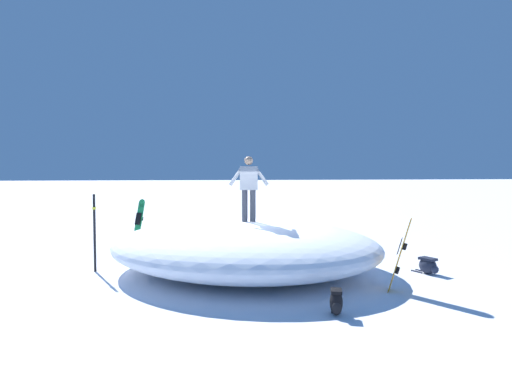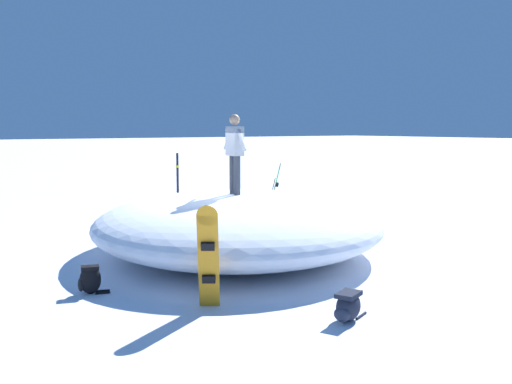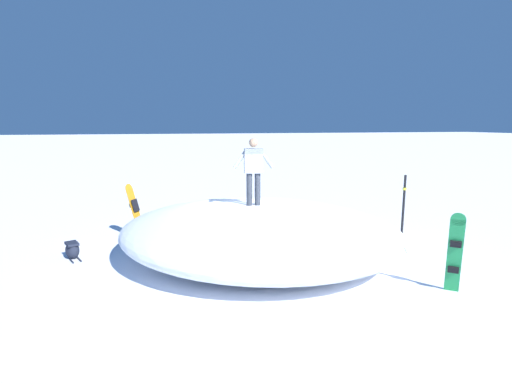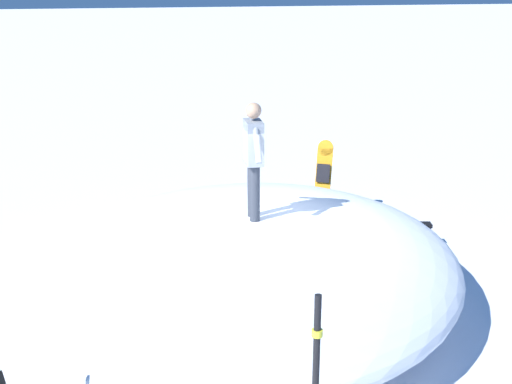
{
  "view_description": "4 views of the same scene",
  "coord_description": "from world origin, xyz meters",
  "views": [
    {
      "loc": [
        -1.4,
        -9.94,
        2.48
      ],
      "look_at": [
        0.19,
        -0.16,
        2.01
      ],
      "focal_mm": 29.35,
      "sensor_mm": 36.0,
      "label": 1
    },
    {
      "loc": [
        9.87,
        -5.97,
        2.62
      ],
      "look_at": [
        0.12,
        0.76,
        1.28
      ],
      "focal_mm": 40.37,
      "sensor_mm": 36.0,
      "label": 2
    },
    {
      "loc": [
        2.49,
        9.22,
        3.21
      ],
      "look_at": [
        0.16,
        0.81,
        1.68
      ],
      "focal_mm": 27.34,
      "sensor_mm": 36.0,
      "label": 3
    },
    {
      "loc": [
        -8.31,
        2.88,
        4.38
      ],
      "look_at": [
        0.3,
        0.17,
        1.56
      ],
      "focal_mm": 47.08,
      "sensor_mm": 36.0,
      "label": 4
    }
  ],
  "objects": [
    {
      "name": "backpack_far",
      "position": [
        4.36,
        -0.66,
        0.21
      ],
      "size": [
        0.48,
        0.7,
        0.4
      ],
      "color": "#1E2333",
      "rests_on": "ground"
    },
    {
      "name": "backpack_near",
      "position": [
        1.12,
        -3.11,
        0.23
      ],
      "size": [
        0.32,
        0.52,
        0.46
      ],
      "color": "black",
      "rests_on": "ground"
    },
    {
      "name": "ground",
      "position": [
        0.0,
        0.0,
        0.0
      ],
      "size": [
        240.0,
        240.0,
        0.0
      ],
      "primitive_type": "plane",
      "color": "white"
    },
    {
      "name": "snowboard_secondary_upright",
      "position": [
        2.91,
        -1.99,
        0.8
      ],
      "size": [
        0.53,
        0.5,
        1.55
      ],
      "color": "orange",
      "rests_on": "ground"
    },
    {
      "name": "snow_mound",
      "position": [
        -0.02,
        0.41,
        0.63
      ],
      "size": [
        8.92,
        8.66,
        1.26
      ],
      "primitive_type": "ellipsoid",
      "rotation": [
        0.0,
        0.0,
        2.56
      ],
      "color": "white",
      "rests_on": "ground"
    },
    {
      "name": "snowboarder_standing",
      "position": [
        0.07,
        0.27,
        2.18
      ],
      "size": [
        0.99,
        0.28,
        1.62
      ],
      "color": "#333842",
      "rests_on": "snow_mound"
    }
  ]
}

